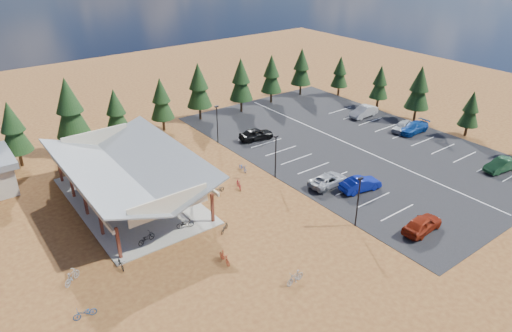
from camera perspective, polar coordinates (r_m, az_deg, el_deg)
The scene contains 46 objects.
ground at distance 47.62m, azimuth -0.76°, elevation -4.05°, with size 140.00×140.00×0.00m, color #5D3118.
asphalt_lot at distance 60.85m, azimuth 11.75°, elevation 2.61°, with size 27.00×44.00×0.04m, color black.
concrete_pad at distance 48.97m, azimuth -15.23°, elevation -4.09°, with size 10.60×18.60×0.10m, color gray.
bike_pavilion at distance 47.19m, azimuth -15.78°, elevation -0.16°, with size 11.65×19.40×4.97m.
lamp_post_0 at distance 42.83m, azimuth 12.66°, elevation -3.99°, with size 0.50×0.25×5.14m.
lamp_post_1 at distance 50.31m, azimuth 2.48°, elevation 1.57°, with size 0.50×0.25×5.14m.
lamp_post_2 at distance 59.30m, azimuth -4.88°, elevation 5.54°, with size 0.50×0.25×5.14m.
trash_bin_0 at distance 48.65m, azimuth -6.58°, elevation -2.90°, with size 0.60×0.60×0.90m, color #442B18.
trash_bin_1 at distance 48.91m, azimuth -6.20°, elevation -2.70°, with size 0.60×0.60×0.90m, color #442B18.
pine_1 at distance 59.09m, azimuth -28.14°, elevation 4.27°, with size 3.44×3.44×8.01m.
pine_2 at distance 59.71m, azimuth -22.29°, elevation 6.75°, with size 4.16×4.16×9.68m.
pine_3 at distance 61.00m, azimuth -17.12°, elevation 6.60°, with size 3.18×3.18×7.42m.
pine_4 at distance 63.91m, azimuth -11.77°, elevation 8.21°, with size 3.23×3.23×7.52m.
pine_5 at distance 67.01m, azimuth -7.19°, elevation 9.95°, with size 3.63×3.63×8.46m.
pine_6 at distance 69.72m, azimuth -1.89°, elevation 10.76°, with size 3.58×3.58×8.35m.
pine_7 at distance 73.93m, azimuth 1.94°, elevation 11.45°, with size 3.37×3.37×7.85m.
pine_8 at distance 78.24m, azimuth 5.70°, elevation 12.26°, with size 3.41×3.41×7.95m.
pine_10 at distance 67.41m, azimuth 25.27°, elevation 6.46°, with size 2.70×2.70×6.29m.
pine_11 at distance 70.08m, azimuth 19.74°, elevation 9.20°, with size 3.52×3.52×8.19m.
pine_12 at distance 74.33m, azimuth 15.24°, elevation 10.07°, with size 2.89×2.89×6.74m.
pine_13 at distance 78.98m, azimuth 10.46°, elevation 11.51°, with size 2.87×2.87×6.69m.
bike_0 at distance 41.92m, azimuth -13.55°, elevation -8.75°, with size 0.64×1.82×0.96m, color black.
bike_1 at distance 47.44m, azimuth -18.04°, elevation -4.77°, with size 0.50×1.78×1.07m, color gray.
bike_2 at distance 48.71m, azimuth -18.84°, elevation -4.15°, with size 0.58×1.68×0.88m, color navy.
bike_3 at distance 51.65m, azimuth -19.71°, elevation -2.35°, with size 0.48×1.71×1.03m, color maroon.
bike_4 at distance 43.23m, azimuth -8.85°, elevation -7.13°, with size 0.57×1.63×0.86m, color black.
bike_5 at distance 48.04m, azimuth -12.03°, elevation -3.49°, with size 0.52×1.84×1.11m, color #999DA2.
bike_6 at distance 51.47m, azimuth -12.72°, elevation -1.49°, with size 0.64×1.85×0.97m, color #123998.
bike_7 at distance 56.20m, azimuth -15.31°, elevation 0.78°, with size 0.51×1.79×1.08m, color maroon.
bike_8 at distance 39.87m, azimuth -16.54°, elevation -11.59°, with size 0.55×1.57×0.83m, color black.
bike_9 at distance 39.56m, azimuth -22.03°, elevation -12.71°, with size 0.52×1.82×1.10m, color gray.
bike_10 at distance 36.27m, azimuth -20.62°, elevation -16.81°, with size 0.58×1.67×0.88m, color navy.
bike_11 at distance 38.79m, azimuth -3.97°, elevation -11.33°, with size 0.50×1.77×1.06m, color maroon.
bike_12 at distance 42.48m, azimuth -3.97°, elevation -7.70°, with size 0.55×1.57×0.83m, color black.
bike_13 at distance 36.87m, azimuth 4.91°, elevation -13.71°, with size 0.52×1.84×1.11m, color gray.
bike_14 at distance 52.86m, azimuth -1.66°, elevation -0.19°, with size 0.56×1.60×0.84m, color navy.
bike_15 at distance 49.24m, azimuth -2.17°, elevation -2.28°, with size 0.46×1.64×0.98m, color maroon.
bike_16 at distance 48.41m, azimuth -4.70°, elevation -2.99°, with size 0.57×1.64×0.86m, color black.
car_0 at distance 44.85m, azimuth 20.08°, elevation -6.82°, with size 1.84×4.58×1.56m, color maroon.
car_1 at distance 49.85m, azimuth 12.93°, elevation -2.21°, with size 1.62×4.64×1.53m, color navy.
car_2 at distance 50.20m, azimuth 8.99°, elevation -1.74°, with size 2.20×4.77×1.33m, color #A6A9AE.
car_4 at distance 60.80m, azimuth 0.02°, elevation 4.02°, with size 1.87×4.66×1.59m, color black.
car_5 at distance 59.79m, azimuth 28.31°, elevation 0.12°, with size 1.55×4.45×1.47m, color #1A4323.
car_7 at distance 66.73m, azimuth 19.11°, elevation 4.56°, with size 2.03×5.00×1.45m, color #124399.
car_8 at distance 66.85m, azimuth 17.86°, elevation 4.76°, with size 1.63×4.05×1.38m, color #B0B5B8.
car_9 at distance 70.73m, azimuth 13.32°, elevation 6.65°, with size 1.70×4.88×1.61m, color #B2B2B2.
Camera 1 is at (-23.96, -33.05, 24.52)m, focal length 32.00 mm.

